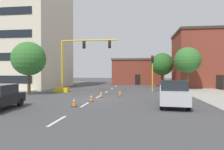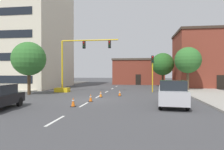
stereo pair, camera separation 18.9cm
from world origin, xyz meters
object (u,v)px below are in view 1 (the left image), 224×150
at_px(pickup_truck_silver, 173,93).
at_px(traffic_signal_gantry, 70,75).
at_px(tree_right_mid, 188,60).
at_px(traffic_cone_roadside_b, 91,98).
at_px(traffic_light_pole_right, 152,65).
at_px(traffic_cone_roadside_d, 120,93).
at_px(traffic_cone_roadside_c, 74,102).
at_px(tree_left_near, 29,59).
at_px(tree_right_far, 162,64).
at_px(traffic_cone_roadside_a, 101,94).

bearing_deg(pickup_truck_silver, traffic_signal_gantry, 140.67).
xyz_separation_m(tree_right_mid, traffic_cone_roadside_b, (-11.00, -12.60, -3.98)).
height_order(traffic_light_pole_right, pickup_truck_silver, traffic_light_pole_right).
bearing_deg(traffic_cone_roadside_d, traffic_cone_roadside_c, -110.19).
bearing_deg(tree_left_near, pickup_truck_silver, -21.14).
bearing_deg(tree_right_far, traffic_cone_roadside_c, -111.38).
bearing_deg(tree_right_far, tree_left_near, -137.19).
bearing_deg(tree_left_near, tree_right_mid, 22.40).
relative_size(tree_right_far, traffic_cone_roadside_c, 8.26).
bearing_deg(traffic_light_pole_right, traffic_signal_gantry, -172.40).
height_order(traffic_signal_gantry, traffic_cone_roadside_a, traffic_signal_gantry).
bearing_deg(traffic_cone_roadside_a, pickup_truck_silver, -35.54).
xyz_separation_m(pickup_truck_silver, traffic_cone_roadside_c, (-7.45, -1.43, -0.61)).
xyz_separation_m(traffic_cone_roadside_b, traffic_cone_roadside_c, (-0.66, -2.77, 0.03)).
distance_m(traffic_light_pole_right, traffic_cone_roadside_b, 11.76).
height_order(traffic_cone_roadside_a, traffic_cone_roadside_d, traffic_cone_roadside_d).
distance_m(traffic_signal_gantry, traffic_cone_roadside_d, 8.02).
xyz_separation_m(traffic_light_pole_right, pickup_truck_silver, (0.88, -10.99, -2.55)).
height_order(tree_left_near, pickup_truck_silver, tree_left_near).
relative_size(tree_right_far, pickup_truck_silver, 1.10).
height_order(tree_left_near, traffic_cone_roadside_d, tree_left_near).
height_order(tree_right_far, traffic_cone_roadside_c, tree_right_far).
height_order(traffic_cone_roadside_b, traffic_cone_roadside_d, traffic_cone_roadside_b).
xyz_separation_m(traffic_light_pole_right, traffic_cone_roadside_c, (-6.57, -12.42, -3.16)).
bearing_deg(pickup_truck_silver, traffic_cone_roadside_d, 127.74).
height_order(tree_right_far, traffic_cone_roadside_d, tree_right_far).
xyz_separation_m(traffic_signal_gantry, tree_right_far, (13.18, 11.92, 1.88)).
xyz_separation_m(traffic_signal_gantry, traffic_cone_roadside_d, (6.97, -3.49, -1.88)).
bearing_deg(pickup_truck_silver, traffic_cone_roadside_b, 168.85).
bearing_deg(traffic_signal_gantry, tree_right_far, 42.11).
distance_m(traffic_cone_roadside_b, traffic_cone_roadside_c, 2.84).
xyz_separation_m(traffic_light_pole_right, tree_right_mid, (5.09, 2.95, 0.79)).
bearing_deg(tree_right_mid, traffic_cone_roadside_d, -138.49).
bearing_deg(tree_right_far, traffic_light_pole_right, -102.89).
bearing_deg(traffic_cone_roadside_a, traffic_cone_roadside_d, 36.88).
bearing_deg(pickup_truck_silver, tree_right_far, 85.95).
distance_m(traffic_light_pole_right, traffic_cone_roadside_c, 14.40).
distance_m(traffic_cone_roadside_c, traffic_cone_roadside_d, 7.98).
bearing_deg(traffic_signal_gantry, traffic_light_pole_right, 7.60).
bearing_deg(tree_right_far, tree_right_mid, -70.36).
bearing_deg(traffic_cone_roadside_b, traffic_signal_gantry, 120.67).
bearing_deg(traffic_light_pole_right, tree_left_near, -160.55).
distance_m(tree_right_mid, traffic_cone_roadside_a, 14.75).
height_order(tree_right_mid, traffic_cone_roadside_d, tree_right_mid).
distance_m(traffic_cone_roadside_a, traffic_cone_roadside_c, 6.17).
bearing_deg(traffic_cone_roadside_b, traffic_cone_roadside_a, 85.77).
relative_size(pickup_truck_silver, traffic_cone_roadside_b, 8.16).
height_order(traffic_signal_gantry, traffic_light_pole_right, traffic_signal_gantry).
relative_size(traffic_light_pole_right, traffic_cone_roadside_c, 6.48).
xyz_separation_m(tree_right_far, traffic_cone_roadside_a, (-8.06, -16.80, -3.77)).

